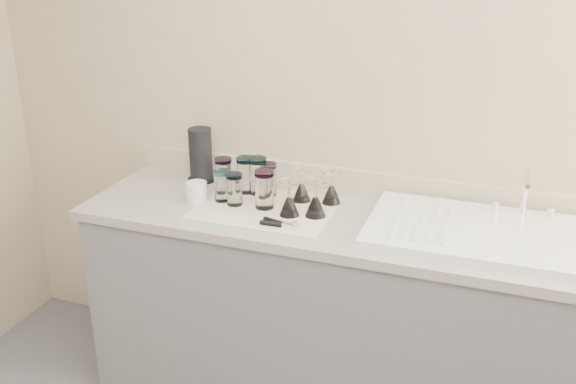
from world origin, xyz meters
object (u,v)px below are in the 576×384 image
at_px(tumbler_blue, 234,189).
at_px(goblet_back_right, 332,192).
at_px(goblet_back_left, 302,190).
at_px(tumbler_teal, 224,174).
at_px(tumbler_purple, 268,179).
at_px(goblet_front_left, 289,204).
at_px(tumbler_cyan, 246,175).
at_px(paper_towel_roll, 201,155).
at_px(sink_unit, 481,232).
at_px(can_opener, 279,224).
at_px(tumbler_lavender, 264,189).
at_px(white_mug, 196,192).
at_px(tumbler_extra, 257,175).
at_px(tumbler_magenta, 222,185).
at_px(goblet_front_right, 315,204).

relative_size(tumbler_blue, goblet_back_right, 0.96).
bearing_deg(goblet_back_left, tumbler_teal, -178.90).
relative_size(tumbler_purple, goblet_front_left, 0.98).
bearing_deg(goblet_back_right, tumbler_cyan, -178.77).
height_order(goblet_back_right, paper_towel_roll, paper_towel_roll).
xyz_separation_m(sink_unit, can_opener, (-0.73, -0.18, -0.00)).
bearing_deg(tumbler_lavender, goblet_back_right, 30.03).
bearing_deg(paper_towel_roll, tumbler_cyan, -17.82).
bearing_deg(goblet_back_right, goblet_back_left, -171.33).
bearing_deg(tumbler_purple, tumbler_blue, -122.39).
xyz_separation_m(sink_unit, white_mug, (-1.14, -0.05, 0.02)).
relative_size(sink_unit, tumbler_blue, 6.10).
xyz_separation_m(tumbler_purple, goblet_back_left, (0.15, -0.01, -0.02)).
relative_size(tumbler_extra, white_mug, 1.22).
xyz_separation_m(sink_unit, goblet_back_left, (-0.73, 0.09, 0.04)).
distance_m(tumbler_extra, can_opener, 0.36).
xyz_separation_m(tumbler_lavender, paper_towel_roll, (-0.39, 0.21, 0.03)).
distance_m(tumbler_teal, tumbler_blue, 0.17).
distance_m(sink_unit, tumbler_teal, 1.08).
bearing_deg(tumbler_extra, goblet_back_right, 0.52).
relative_size(tumbler_magenta, tumbler_lavender, 0.84).
relative_size(tumbler_lavender, goblet_front_right, 1.06).
height_order(goblet_back_right, goblet_front_left, goblet_front_left).
distance_m(tumbler_blue, tumbler_lavender, 0.13).
height_order(goblet_front_left, can_opener, goblet_front_left).
distance_m(tumbler_magenta, white_mug, 0.11).
height_order(tumbler_cyan, goblet_front_left, tumbler_cyan).
bearing_deg(tumbler_magenta, white_mug, -160.43).
height_order(tumbler_cyan, goblet_back_left, tumbler_cyan).
xyz_separation_m(tumbler_lavender, goblet_front_right, (0.22, -0.01, -0.03)).
bearing_deg(goblet_back_right, tumbler_blue, -157.50).
relative_size(tumbler_lavender, goblet_front_left, 1.10).
bearing_deg(white_mug, tumbler_magenta, 19.57).
height_order(goblet_back_left, goblet_front_right, goblet_front_right).
distance_m(white_mug, paper_towel_roll, 0.27).
xyz_separation_m(tumbler_teal, goblet_back_left, (0.35, 0.01, -0.03)).
height_order(tumbler_lavender, goblet_back_left, tumbler_lavender).
bearing_deg(tumbler_extra, goblet_front_left, -39.99).
relative_size(tumbler_cyan, tumbler_purple, 1.10).
distance_m(tumbler_teal, tumbler_magenta, 0.11).
distance_m(tumbler_cyan, tumbler_lavender, 0.19).
xyz_separation_m(tumbler_purple, white_mug, (-0.26, -0.16, -0.04)).
height_order(tumbler_purple, tumbler_blue, tumbler_purple).
bearing_deg(tumbler_magenta, tumbler_teal, 111.46).
height_order(goblet_back_left, paper_towel_roll, paper_towel_roll).
bearing_deg(can_opener, tumbler_magenta, 153.19).
bearing_deg(goblet_back_left, tumbler_blue, -151.33).
xyz_separation_m(goblet_front_right, paper_towel_roll, (-0.61, 0.22, 0.06)).
distance_m(tumbler_cyan, tumbler_magenta, 0.13).
bearing_deg(tumbler_extra, goblet_back_left, -4.44).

